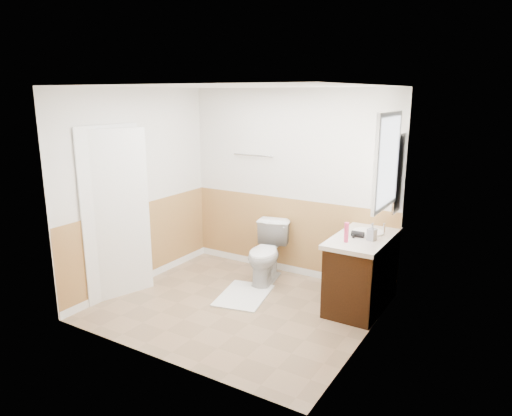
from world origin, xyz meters
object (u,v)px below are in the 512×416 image
Objects in this scene: toilet at (267,253)px; lotion_bottle at (346,232)px; bath_mat at (244,295)px; vanity_cabinet at (362,273)px; soap_dispenser at (372,232)px.

lotion_bottle is at bearing -29.12° from toilet.
toilet is 3.55× the size of lotion_bottle.
toilet reaches higher than bath_mat.
bath_mat is 1.46m from vanity_cabinet.
toilet is at bearing 163.16° from lotion_bottle.
soap_dispenser is (1.43, -0.16, 0.56)m from toilet.
vanity_cabinet is at bearing -14.50° from toilet.
lotion_bottle reaches higher than vanity_cabinet.
lotion_bottle is (1.21, 0.20, 0.95)m from bath_mat.
vanity_cabinet reaches higher than bath_mat.
toilet is 0.98× the size of bath_mat.
toilet is 1.54m from soap_dispenser.
bath_mat is at bearing -164.22° from soap_dispenser.
bath_mat is at bearing -102.27° from toilet.
toilet is 1.31m from vanity_cabinet.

